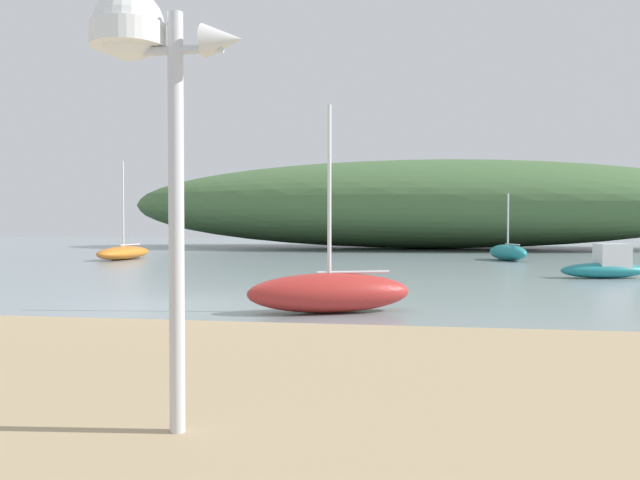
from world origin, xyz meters
TOP-DOWN VIEW (x-y plane):
  - ground_plane at (0.00, 0.00)m, footprint 120.00×120.00m
  - distant_hill at (4.88, 32.77)m, footprint 42.21×14.61m
  - mast_structure at (3.11, -9.04)m, footprint 1.21×0.59m
  - sailboat_inner_mooring at (3.30, -0.78)m, footprint 3.50×2.20m
  - motorboat_east_reach at (10.96, 8.73)m, footprint 2.99×1.50m
  - sailboat_far_right at (8.96, 18.33)m, footprint 2.13×3.30m
  - sailboat_mid_channel at (-9.45, 16.20)m, footprint 1.72×4.35m

SIDE VIEW (x-z plane):
  - ground_plane at x=0.00m, z-range 0.00..0.00m
  - sailboat_mid_channel at x=-9.45m, z-range -2.06..2.73m
  - sailboat_far_right at x=8.96m, z-range -1.20..1.98m
  - motorboat_east_reach at x=10.96m, z-range -0.16..0.96m
  - sailboat_inner_mooring at x=3.30m, z-range -1.67..2.50m
  - distant_hill at x=4.88m, z-range 0.00..6.13m
  - mast_structure at x=3.11m, z-range 1.36..4.78m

